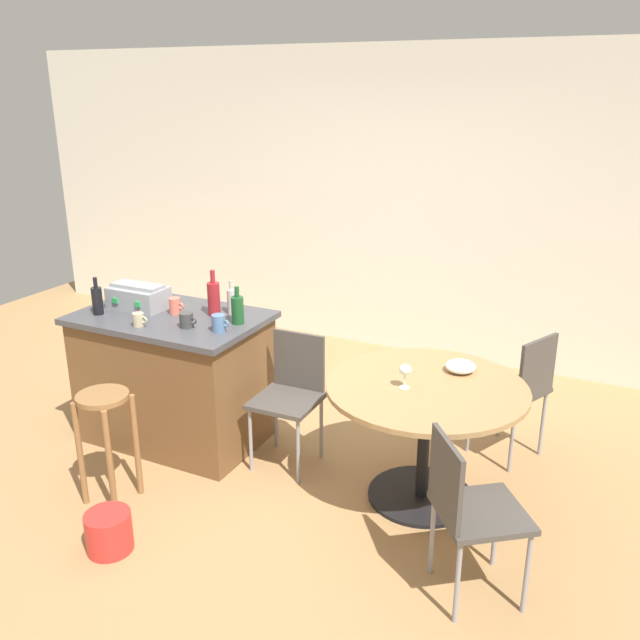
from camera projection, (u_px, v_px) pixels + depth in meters
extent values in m
plane|color=#A37A4C|center=(261.00, 466.00, 4.43)|extent=(8.80, 8.80, 0.00)
cube|color=silver|center=(397.00, 204.00, 6.05)|extent=(8.00, 0.10, 2.70)
cube|color=brown|center=(175.00, 380.00, 4.68)|extent=(1.19, 0.75, 0.87)
cube|color=#424247|center=(170.00, 318.00, 4.53)|extent=(1.25, 0.81, 0.04)
cylinder|color=olive|center=(136.00, 445.00, 4.04)|extent=(0.04, 0.04, 0.66)
cylinder|color=olive|center=(107.00, 437.00, 4.13)|extent=(0.04, 0.04, 0.66)
cylinder|color=olive|center=(80.00, 454.00, 3.94)|extent=(0.04, 0.04, 0.66)
cylinder|color=olive|center=(110.00, 463.00, 3.85)|extent=(0.04, 0.04, 0.66)
cylinder|color=olive|center=(102.00, 397.00, 3.88)|extent=(0.30, 0.30, 0.03)
cylinder|color=black|center=(421.00, 495.00, 4.10)|extent=(0.64, 0.64, 0.02)
cylinder|color=black|center=(423.00, 445.00, 3.99)|extent=(0.07, 0.07, 0.71)
cylinder|color=#A37A4C|center=(427.00, 388.00, 3.86)|extent=(1.16, 1.16, 0.03)
cube|color=#47423D|center=(509.00, 388.00, 4.44)|extent=(0.53, 0.53, 0.03)
cube|color=#47423D|center=(538.00, 369.00, 4.24)|extent=(0.17, 0.34, 0.40)
cylinder|color=gray|center=(512.00, 440.00, 4.30)|extent=(0.02, 0.02, 0.46)
cylinder|color=gray|center=(543.00, 423.00, 4.50)|extent=(0.02, 0.02, 0.46)
cylinder|color=gray|center=(500.00, 406.00, 4.75)|extent=(0.02, 0.02, 0.46)
cylinder|color=gray|center=(469.00, 420.00, 4.54)|extent=(0.02, 0.02, 0.46)
cube|color=#47423D|center=(286.00, 401.00, 4.32)|extent=(0.41, 0.41, 0.03)
cube|color=#47423D|center=(299.00, 361.00, 4.41)|extent=(0.36, 0.03, 0.40)
cylinder|color=gray|center=(321.00, 428.00, 4.47)|extent=(0.02, 0.02, 0.44)
cylinder|color=gray|center=(276.00, 417.00, 4.61)|extent=(0.02, 0.02, 0.44)
cylinder|color=gray|center=(251.00, 440.00, 4.32)|extent=(0.02, 0.02, 0.44)
cylinder|color=gray|center=(298.00, 451.00, 4.18)|extent=(0.02, 0.02, 0.44)
cube|color=#47423D|center=(481.00, 512.00, 3.19)|extent=(0.56, 0.56, 0.03)
cube|color=#47423D|center=(446.00, 480.00, 3.09)|extent=(0.23, 0.30, 0.40)
cylinder|color=gray|center=(432.00, 536.00, 3.40)|extent=(0.02, 0.02, 0.44)
cylinder|color=gray|center=(457.00, 583.00, 3.08)|extent=(0.02, 0.02, 0.44)
cylinder|color=gray|center=(527.00, 573.00, 3.14)|extent=(0.02, 0.02, 0.44)
cylinder|color=gray|center=(496.00, 528.00, 3.46)|extent=(0.02, 0.02, 0.44)
cube|color=gray|center=(139.00, 298.00, 4.64)|extent=(0.39, 0.24, 0.15)
cube|color=gray|center=(137.00, 286.00, 4.62)|extent=(0.37, 0.14, 0.02)
cube|color=green|center=(115.00, 301.00, 4.58)|extent=(0.04, 0.01, 0.04)
cube|color=green|center=(138.00, 305.00, 4.50)|extent=(0.04, 0.01, 0.04)
cylinder|color=#B7B2AD|center=(231.00, 302.00, 4.53)|extent=(0.06, 0.06, 0.17)
cylinder|color=#B7B2AD|center=(231.00, 285.00, 4.49)|extent=(0.02, 0.02, 0.06)
cylinder|color=black|center=(97.00, 301.00, 4.51)|extent=(0.07, 0.07, 0.18)
cylinder|color=black|center=(95.00, 283.00, 4.47)|extent=(0.03, 0.03, 0.07)
cylinder|color=maroon|center=(214.00, 299.00, 4.49)|extent=(0.08, 0.08, 0.22)
cylinder|color=maroon|center=(213.00, 277.00, 4.43)|extent=(0.03, 0.03, 0.09)
cylinder|color=#194C23|center=(238.00, 310.00, 4.34)|extent=(0.08, 0.08, 0.18)
cylinder|color=#194C23|center=(237.00, 292.00, 4.30)|extent=(0.03, 0.03, 0.07)
cylinder|color=#4C7099|center=(219.00, 323.00, 4.21)|extent=(0.09, 0.09, 0.11)
torus|color=#4C7099|center=(226.00, 324.00, 4.18)|extent=(0.05, 0.01, 0.05)
cylinder|color=tan|center=(138.00, 320.00, 4.30)|extent=(0.07, 0.07, 0.09)
torus|color=tan|center=(144.00, 320.00, 4.28)|extent=(0.05, 0.01, 0.05)
cylinder|color=#383838|center=(186.00, 320.00, 4.28)|extent=(0.09, 0.09, 0.10)
torus|color=#383838|center=(194.00, 321.00, 4.26)|extent=(0.05, 0.01, 0.05)
cylinder|color=#DB6651|center=(175.00, 306.00, 4.53)|extent=(0.08, 0.08, 0.11)
torus|color=#DB6651|center=(181.00, 306.00, 4.51)|extent=(0.05, 0.01, 0.05)
cylinder|color=silver|center=(404.00, 387.00, 3.83)|extent=(0.06, 0.06, 0.00)
cylinder|color=silver|center=(405.00, 381.00, 3.81)|extent=(0.01, 0.01, 0.08)
ellipsoid|color=silver|center=(405.00, 370.00, 3.79)|extent=(0.07, 0.07, 0.06)
ellipsoid|color=white|center=(460.00, 366.00, 4.03)|extent=(0.18, 0.18, 0.07)
cylinder|color=red|center=(109.00, 532.00, 3.61)|extent=(0.25, 0.25, 0.22)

